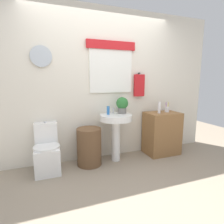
# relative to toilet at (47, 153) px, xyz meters

# --- Properties ---
(ground_plane) EXTENTS (8.00, 8.00, 0.00)m
(ground_plane) POSITION_rel_toilet_xyz_m (0.96, -0.88, -0.29)
(ground_plane) COLOR gray
(back_wall) EXTENTS (4.40, 0.18, 2.60)m
(back_wall) POSITION_rel_toilet_xyz_m (0.96, 0.26, 1.02)
(back_wall) COLOR silver
(back_wall) RESTS_ON ground_plane
(toilet) EXTENTS (0.38, 0.51, 0.75)m
(toilet) POSITION_rel_toilet_xyz_m (0.00, 0.00, 0.00)
(toilet) COLOR white
(toilet) RESTS_ON ground_plane
(laundry_hamper) EXTENTS (0.40, 0.40, 0.62)m
(laundry_hamper) POSITION_rel_toilet_xyz_m (0.66, -0.03, 0.02)
(laundry_hamper) COLOR brown
(laundry_hamper) RESTS_ON ground_plane
(pedestal_sink) EXTENTS (0.55, 0.55, 0.82)m
(pedestal_sink) POSITION_rel_toilet_xyz_m (1.13, -0.03, 0.34)
(pedestal_sink) COLOR white
(pedestal_sink) RESTS_ON ground_plane
(faucet) EXTENTS (0.03, 0.03, 0.10)m
(faucet) POSITION_rel_toilet_xyz_m (1.13, 0.09, 0.58)
(faucet) COLOR silver
(faucet) RESTS_ON pedestal_sink
(wooden_cabinet) EXTENTS (0.62, 0.44, 0.79)m
(wooden_cabinet) POSITION_rel_toilet_xyz_m (2.06, -0.03, 0.11)
(wooden_cabinet) COLOR olive
(wooden_cabinet) RESTS_ON ground_plane
(soap_bottle) EXTENTS (0.05, 0.05, 0.14)m
(soap_bottle) POSITION_rel_toilet_xyz_m (1.01, 0.02, 0.60)
(soap_bottle) COLOR #2D6BB7
(soap_bottle) RESTS_ON pedestal_sink
(potted_plant) EXTENTS (0.21, 0.21, 0.29)m
(potted_plant) POSITION_rel_toilet_xyz_m (1.27, 0.03, 0.69)
(potted_plant) COLOR slate
(potted_plant) RESTS_ON pedestal_sink
(lotion_bottle) EXTENTS (0.05, 0.05, 0.21)m
(lotion_bottle) POSITION_rel_toilet_xyz_m (1.96, -0.07, 0.61)
(lotion_bottle) COLOR white
(lotion_bottle) RESTS_ON wooden_cabinet
(toothbrush_cup) EXTENTS (0.08, 0.08, 0.19)m
(toothbrush_cup) POSITION_rel_toilet_xyz_m (2.17, -0.01, 0.56)
(toothbrush_cup) COLOR silver
(toothbrush_cup) RESTS_ON wooden_cabinet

